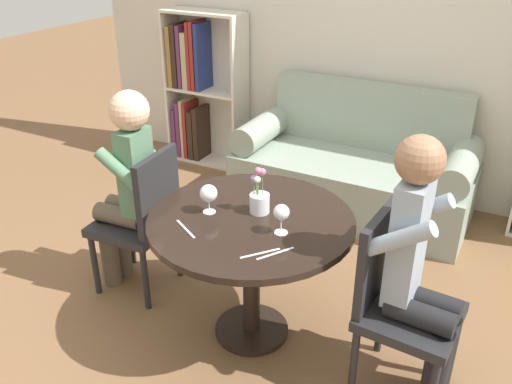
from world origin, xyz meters
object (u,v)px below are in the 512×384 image
bookshelf_left (199,89)px  chair_right (396,299)px  couch (354,170)px  person_right (421,271)px  flower_vase (259,198)px  wine_glass_left (209,194)px  person_left (127,186)px  wine_glass_right (281,213)px  chair_left (143,216)px

bookshelf_left → chair_right: bearing=-39.3°
couch → person_right: (0.83, -1.64, 0.37)m
bookshelf_left → flower_vase: size_ratio=5.55×
wine_glass_left → couch: bearing=82.8°
person_left → person_right: bearing=83.8°
person_left → wine_glass_right: person_left is taller
couch → wine_glass_right: size_ratio=11.66×
couch → wine_glass_right: 1.78m
chair_left → bookshelf_left: bearing=-160.0°
bookshelf_left → wine_glass_left: 2.38m
person_left → flower_vase: person_left is taller
wine_glass_right → person_right: bearing=4.6°
bookshelf_left → person_left: bearing=-68.2°
bookshelf_left → chair_right: size_ratio=1.49×
couch → chair_right: (0.75, -1.63, 0.18)m
wine_glass_right → flower_vase: size_ratio=0.61×
bookshelf_left → wine_glass_left: (1.36, -1.94, 0.16)m
couch → bookshelf_left: (-1.57, 0.26, 0.35)m
person_right → flower_vase: bearing=88.1°
wine_glass_left → flower_vase: bearing=29.0°
chair_right → person_right: 0.21m
chair_right → person_left: size_ratio=0.73×
bookshelf_left → wine_glass_right: size_ratio=9.03×
bookshelf_left → wine_glass_right: 2.63m
wine_glass_right → flower_vase: (-0.18, 0.13, -0.03)m
person_right → wine_glass_right: (-0.64, -0.05, 0.14)m
person_right → flower_vase: 0.84m
bookshelf_left → flower_vase: bookshelf_left is taller
chair_left → wine_glass_left: (0.53, -0.11, 0.32)m
wine_glass_left → wine_glass_right: (0.40, -0.01, 0.00)m
chair_right → person_right: bearing=-92.5°
couch → bookshelf_left: bookshelf_left is taller
flower_vase → chair_right: bearing=-5.4°
couch → wine_glass_right: couch is taller
couch → person_left: person_left is taller
chair_left → flower_vase: 0.81m
bookshelf_left → flower_vase: 2.41m
person_right → flower_vase: size_ratio=5.31×
chair_right → bookshelf_left: bearing=54.4°
wine_glass_left → wine_glass_right: size_ratio=1.01×
wine_glass_right → person_left: bearing=173.8°
wine_glass_right → wine_glass_left: bearing=178.5°
couch → chair_left: couch is taller
wine_glass_right → chair_left: bearing=172.6°
chair_right → flower_vase: flower_vase is taller
chair_left → wine_glass_right: chair_left is taller
wine_glass_right → bookshelf_left: bearing=132.0°
person_left → chair_left: bearing=92.9°
couch → person_right: size_ratio=1.35×
person_right → wine_glass_left: size_ratio=8.55×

